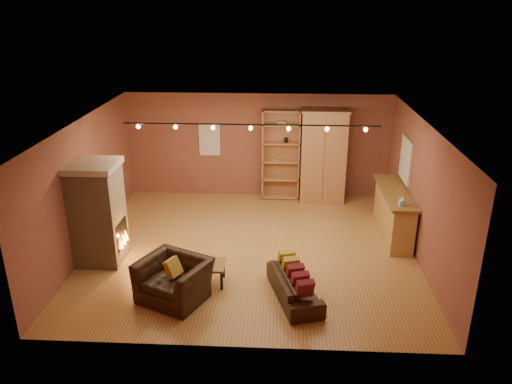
# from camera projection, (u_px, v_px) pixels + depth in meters

# --- Properties ---
(floor) EXTENTS (7.00, 7.00, 0.00)m
(floor) POSITION_uv_depth(u_px,v_px,m) (251.00, 249.00, 10.84)
(floor) COLOR olive
(floor) RESTS_ON ground
(ceiling) EXTENTS (7.00, 7.00, 0.00)m
(ceiling) POSITION_uv_depth(u_px,v_px,m) (250.00, 123.00, 9.82)
(ceiling) COLOR brown
(ceiling) RESTS_ON back_wall
(back_wall) EXTENTS (7.00, 0.02, 2.80)m
(back_wall) POSITION_uv_depth(u_px,v_px,m) (258.00, 146.00, 13.35)
(back_wall) COLOR #8E5241
(back_wall) RESTS_ON floor
(left_wall) EXTENTS (0.02, 6.50, 2.80)m
(left_wall) POSITION_uv_depth(u_px,v_px,m) (85.00, 186.00, 10.50)
(left_wall) COLOR #8E5241
(left_wall) RESTS_ON floor
(right_wall) EXTENTS (0.02, 6.50, 2.80)m
(right_wall) POSITION_uv_depth(u_px,v_px,m) (422.00, 193.00, 10.15)
(right_wall) COLOR #8E5241
(right_wall) RESTS_ON floor
(fireplace) EXTENTS (1.01, 0.98, 2.12)m
(fireplace) POSITION_uv_depth(u_px,v_px,m) (98.00, 213.00, 10.04)
(fireplace) COLOR tan
(fireplace) RESTS_ON floor
(back_window) EXTENTS (0.56, 0.04, 0.86)m
(back_window) POSITION_uv_depth(u_px,v_px,m) (210.00, 140.00, 13.34)
(back_window) COLOR silver
(back_window) RESTS_ON back_wall
(bookcase) EXTENTS (0.99, 0.39, 2.43)m
(bookcase) POSITION_uv_depth(u_px,v_px,m) (281.00, 153.00, 13.26)
(bookcase) COLOR tan
(bookcase) RESTS_ON floor
(armoire) EXTENTS (1.22, 0.69, 2.48)m
(armoire) POSITION_uv_depth(u_px,v_px,m) (323.00, 156.00, 13.03)
(armoire) COLOR tan
(armoire) RESTS_ON floor
(bar_counter) EXTENTS (0.61, 2.26, 1.08)m
(bar_counter) POSITION_uv_depth(u_px,v_px,m) (394.00, 213.00, 11.30)
(bar_counter) COLOR tan
(bar_counter) RESTS_ON floor
(tissue_box) EXTENTS (0.14, 0.14, 0.23)m
(tissue_box) POSITION_uv_depth(u_px,v_px,m) (402.00, 201.00, 10.31)
(tissue_box) COLOR #91C4E8
(tissue_box) RESTS_ON bar_counter
(right_window) EXTENTS (0.05, 0.90, 1.00)m
(right_window) POSITION_uv_depth(u_px,v_px,m) (406.00, 160.00, 11.36)
(right_window) COLOR silver
(right_window) RESTS_ON right_wall
(loveseat) EXTENTS (0.91, 1.69, 0.71)m
(loveseat) POSITION_uv_depth(u_px,v_px,m) (295.00, 281.00, 8.98)
(loveseat) COLOR black
(loveseat) RESTS_ON floor
(armchair) EXTENTS (1.38, 1.18, 1.02)m
(armchair) POSITION_uv_depth(u_px,v_px,m) (174.00, 274.00, 8.90)
(armchair) COLOR black
(armchair) RESTS_ON floor
(coffee_table) EXTENTS (0.56, 0.56, 0.41)m
(coffee_table) POSITION_uv_depth(u_px,v_px,m) (210.00, 267.00, 9.43)
(coffee_table) COLOR olive
(coffee_table) RESTS_ON floor
(track_rail) EXTENTS (5.20, 0.09, 0.13)m
(track_rail) POSITION_uv_depth(u_px,v_px,m) (251.00, 126.00, 10.04)
(track_rail) COLOR black
(track_rail) RESTS_ON ceiling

